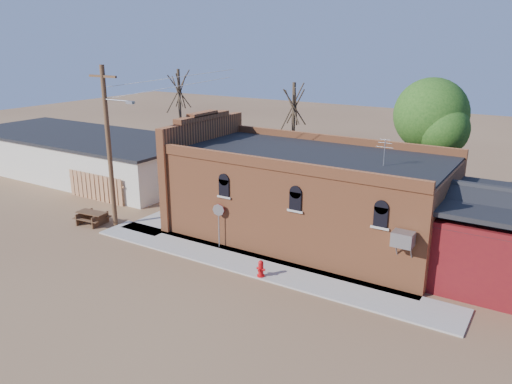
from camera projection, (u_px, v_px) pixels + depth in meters
The scene contains 15 objects.
ground at pixel (218, 266), 23.62m from camera, with size 120.00×120.00×0.00m, color brown.
sidewalk_south at pixel (255, 265), 23.57m from camera, with size 19.00×2.20×0.08m, color #9E9991.
sidewalk_west at pixel (194, 207), 31.66m from camera, with size 2.60×10.00×0.08m, color #9E9991.
brick_bar at pixel (303, 195), 26.55m from camera, with size 16.40×7.97×6.30m.
red_shed at pixel (507, 232), 21.57m from camera, with size 5.40×6.40×4.30m.
storage_building at pixel (83, 154), 39.27m from camera, with size 20.40×8.40×3.17m.
wood_fence at pixel (96, 187), 32.93m from camera, with size 5.20×0.10×1.80m, color #9A6845, non-canonical shape.
utility_pole at pixel (109, 144), 27.32m from camera, with size 3.12×0.26×9.00m.
tree_bare_near at pixel (294, 105), 33.92m from camera, with size 2.80×2.80×7.65m.
tree_bare_far at pixel (179, 90), 40.19m from camera, with size 2.80×2.80×8.16m.
tree_leafy at pixel (431, 115), 29.77m from camera, with size 4.40×4.40×8.15m.
fire_hydrant at pixel (261, 269), 22.28m from camera, with size 0.45×0.44×0.77m.
stop_sign at pixel (219, 214), 25.07m from camera, with size 0.62×0.21×2.31m.
trash_barrel at pixel (169, 212), 29.63m from camera, with size 0.47×0.47×0.72m, color navy.
picnic_table at pixel (92, 216), 28.82m from camera, with size 1.88×1.50×0.73m.
Camera 1 is at (12.95, -17.32, 10.28)m, focal length 35.00 mm.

